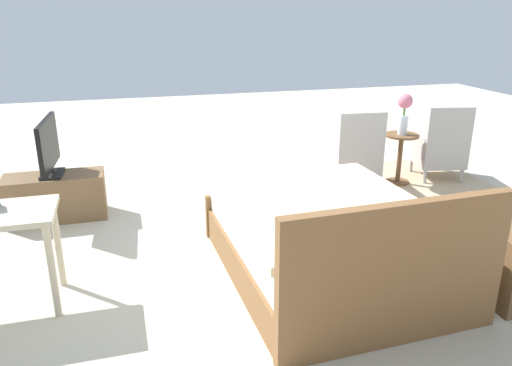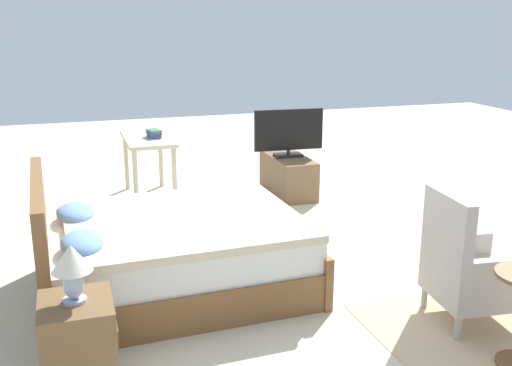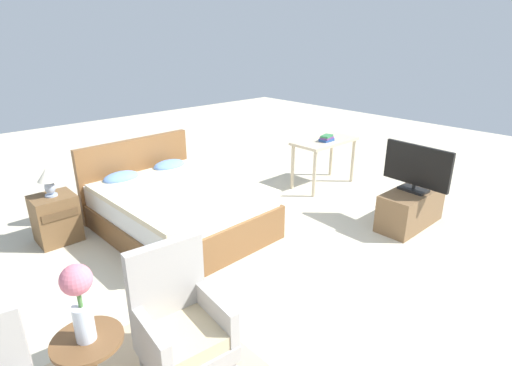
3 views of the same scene
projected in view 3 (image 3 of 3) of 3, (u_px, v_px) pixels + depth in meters
The scene contains 10 objects.
ground_plane at pixel (241, 254), 4.29m from camera, with size 16.00×16.00×0.00m, color beige.
bed at pixel (176, 207), 4.71m from camera, with size 1.60×2.01×0.96m.
armchair_by_window_right at pixel (180, 324), 2.69m from camera, with size 0.59×0.59×0.92m.
flower_vase at pixel (79, 295), 2.15m from camera, with size 0.17×0.17×0.48m.
nightstand at pixel (56, 218), 4.48m from camera, with size 0.44×0.41×0.55m.
table_lamp at pixel (48, 178), 4.31m from camera, with size 0.22×0.22×0.33m.
tv_stand at pixel (411, 208), 4.86m from camera, with size 0.96×0.40×0.46m.
tv_flatscreen at pixel (417, 168), 4.68m from camera, with size 0.22×0.82×0.56m.
vanity_desk at pixel (325, 147), 6.03m from camera, with size 1.04×0.52×0.72m.
book_stack at pixel (327, 138), 5.90m from camera, with size 0.22×0.16×0.09m.
Camera 3 is at (-2.41, -2.88, 2.22)m, focal length 28.00 mm.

